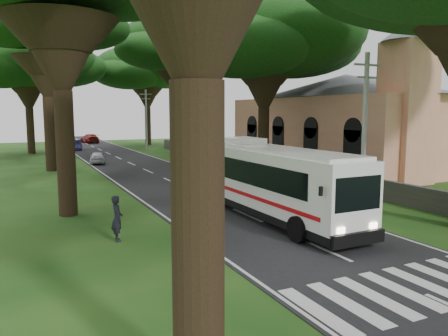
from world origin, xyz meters
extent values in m
plane|color=#154112|center=(0.00, 0.00, 0.00)|extent=(140.00, 140.00, 0.00)
cube|color=black|center=(0.00, 25.00, 0.01)|extent=(8.00, 120.00, 0.04)
cube|color=silver|center=(0.00, -2.00, 0.00)|extent=(8.00, 3.00, 0.01)
cube|color=#383533|center=(9.00, 24.00, 0.60)|extent=(0.35, 50.00, 1.20)
cube|color=#E78770|center=(18.00, 22.00, 3.20)|extent=(12.00, 22.00, 6.40)
pyramid|color=#595960|center=(18.00, 22.00, 8.60)|extent=(14.00, 24.00, 2.20)
cube|color=#E78770|center=(15.00, 12.00, 5.00)|extent=(3.00, 3.00, 10.00)
cone|color=#595960|center=(15.00, 12.00, 10.80)|extent=(4.00, 4.00, 1.60)
cylinder|color=gray|center=(5.50, 6.00, 4.00)|extent=(0.24, 0.24, 8.00)
cube|color=gray|center=(5.50, 6.00, 7.40)|extent=(1.60, 0.10, 0.10)
cube|color=gray|center=(5.50, 6.00, 6.80)|extent=(1.20, 0.10, 0.10)
cylinder|color=gray|center=(5.50, 26.00, 4.00)|extent=(0.24, 0.24, 8.00)
cube|color=gray|center=(5.50, 26.00, 7.40)|extent=(1.60, 0.10, 0.10)
cube|color=gray|center=(5.50, 26.00, 6.80)|extent=(1.20, 0.10, 0.10)
cylinder|color=gray|center=(5.50, 46.00, 4.00)|extent=(0.24, 0.24, 8.00)
cube|color=gray|center=(5.50, 46.00, 7.40)|extent=(1.60, 0.10, 0.10)
cube|color=gray|center=(5.50, 46.00, 6.80)|extent=(1.20, 0.10, 0.10)
cylinder|color=black|center=(-7.50, -4.00, 2.82)|extent=(0.90, 0.90, 5.63)
cylinder|color=black|center=(-8.00, 12.00, 3.07)|extent=(0.90, 0.90, 6.15)
cone|color=black|center=(-8.00, 12.00, 8.05)|extent=(3.20, 3.20, 3.80)
cylinder|color=black|center=(-7.50, 30.00, 3.19)|extent=(0.90, 0.90, 6.38)
cone|color=black|center=(-7.50, 30.00, 8.28)|extent=(3.20, 3.20, 3.80)
ellipsoid|color=black|center=(-7.50, 30.00, 13.17)|extent=(12.45, 12.45, 5.23)
cylinder|color=black|center=(-8.50, 48.00, 2.78)|extent=(0.90, 0.90, 5.56)
cone|color=black|center=(-8.50, 48.00, 7.46)|extent=(3.20, 3.20, 3.80)
ellipsoid|color=black|center=(-8.50, 48.00, 11.35)|extent=(16.26, 16.26, 6.83)
cylinder|color=black|center=(8.00, 20.00, 2.71)|extent=(0.90, 0.90, 5.42)
cone|color=black|center=(8.00, 20.00, 7.32)|extent=(3.20, 3.20, 3.80)
ellipsoid|color=black|center=(8.00, 20.00, 11.05)|extent=(15.66, 15.66, 6.58)
cylinder|color=black|center=(7.50, 38.00, 3.13)|extent=(0.90, 0.90, 6.27)
cone|color=black|center=(7.50, 38.00, 8.17)|extent=(3.20, 3.20, 3.80)
ellipsoid|color=black|center=(7.50, 38.00, 12.93)|extent=(14.38, 14.38, 6.04)
cylinder|color=black|center=(8.50, 56.00, 2.89)|extent=(0.90, 0.90, 5.79)
cone|color=black|center=(8.50, 56.00, 7.69)|extent=(3.20, 3.20, 3.80)
ellipsoid|color=black|center=(8.50, 56.00, 11.87)|extent=(15.65, 15.65, 6.57)
cube|color=white|center=(0.80, 7.11, 1.87)|extent=(2.60, 11.71, 2.87)
cube|color=black|center=(0.80, 7.41, 2.29)|extent=(2.63, 9.57, 1.07)
cube|color=black|center=(0.80, 7.11, 0.49)|extent=(2.64, 11.75, 0.34)
cube|color=#B90C11|center=(0.80, 7.11, 1.22)|extent=(2.63, 10.54, 0.18)
cube|color=white|center=(0.80, 7.11, 3.37)|extent=(2.40, 11.12, 0.18)
cylinder|color=black|center=(-0.36, 3.20, 0.54)|extent=(0.36, 1.07, 1.07)
cylinder|color=black|center=(2.07, 3.24, 0.54)|extent=(0.36, 1.07, 1.07)
cylinder|color=black|center=(-0.47, 10.79, 0.54)|extent=(0.36, 1.07, 1.07)
cylinder|color=black|center=(1.96, 10.83, 0.54)|extent=(0.36, 1.07, 1.07)
imported|color=silver|center=(-3.00, 33.54, 0.63)|extent=(1.98, 3.69, 1.19)
imported|color=#222351|center=(-3.00, 50.80, 0.68)|extent=(1.51, 4.01, 1.31)
imported|color=maroon|center=(0.80, 63.55, 0.76)|extent=(2.62, 5.25, 1.47)
imported|color=black|center=(-6.72, 6.51, 0.92)|extent=(0.46, 0.68, 1.84)
camera|label=1|loc=(-10.17, -10.61, 5.13)|focal=35.00mm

